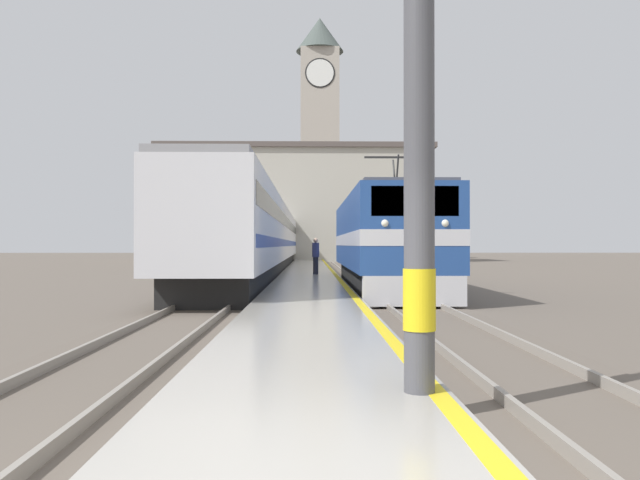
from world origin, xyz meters
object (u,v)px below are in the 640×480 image
(locomotive_train, at_px, (383,241))
(person_on_platform, at_px, (316,255))
(clock_tower, at_px, (320,131))
(passenger_train, at_px, (268,237))

(locomotive_train, bearing_deg, person_on_platform, 111.07)
(person_on_platform, distance_m, clock_tower, 42.93)
(person_on_platform, relative_size, clock_tower, 0.06)
(passenger_train, bearing_deg, locomotive_train, -73.29)
(locomotive_train, xyz_separation_m, person_on_platform, (-2.49, 6.47, -0.63))
(locomotive_train, height_order, person_on_platform, locomotive_train)
(passenger_train, height_order, clock_tower, clock_tower)
(person_on_platform, bearing_deg, locomotive_train, -68.93)
(locomotive_train, height_order, clock_tower, clock_tower)
(person_on_platform, height_order, clock_tower, clock_tower)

